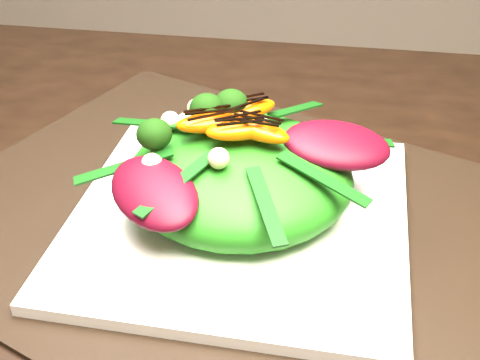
% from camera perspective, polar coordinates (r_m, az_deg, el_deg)
% --- Properties ---
extents(dining_table, '(1.60, 0.90, 0.75)m').
position_cam_1_polar(dining_table, '(0.62, -18.06, -4.89)').
color(dining_table, black).
rests_on(dining_table, floor).
extents(placemat, '(0.66, 0.59, 0.00)m').
position_cam_1_polar(placemat, '(0.57, 0.00, -3.83)').
color(placemat, black).
rests_on(placemat, dining_table).
extents(plate_base, '(0.29, 0.29, 0.01)m').
position_cam_1_polar(plate_base, '(0.56, 0.00, -3.22)').
color(plate_base, silver).
rests_on(plate_base, placemat).
extents(salad_bowl, '(0.25, 0.25, 0.02)m').
position_cam_1_polar(salad_bowl, '(0.55, 0.00, -2.04)').
color(salad_bowl, white).
rests_on(salad_bowl, plate_base).
extents(lettuce_mound, '(0.21, 0.21, 0.06)m').
position_cam_1_polar(lettuce_mound, '(0.54, 0.00, 0.47)').
color(lettuce_mound, '#277816').
rests_on(lettuce_mound, salad_bowl).
extents(radicchio_leaf, '(0.09, 0.07, 0.02)m').
position_cam_1_polar(radicchio_leaf, '(0.53, 8.60, 3.12)').
color(radicchio_leaf, '#410713').
rests_on(radicchio_leaf, lettuce_mound).
extents(orange_segment, '(0.06, 0.03, 0.01)m').
position_cam_1_polar(orange_segment, '(0.54, -0.87, 5.24)').
color(orange_segment, '#FD5304').
rests_on(orange_segment, lettuce_mound).
extents(broccoli_floret, '(0.04, 0.04, 0.04)m').
position_cam_1_polar(broccoli_floret, '(0.55, -6.06, 6.34)').
color(broccoli_floret, black).
rests_on(broccoli_floret, lettuce_mound).
extents(macadamia_nut, '(0.02, 0.02, 0.02)m').
position_cam_1_polar(macadamia_nut, '(0.49, 2.56, 1.96)').
color(macadamia_nut, beige).
rests_on(macadamia_nut, lettuce_mound).
extents(balsamic_drizzle, '(0.04, 0.01, 0.00)m').
position_cam_1_polar(balsamic_drizzle, '(0.53, -0.87, 6.00)').
color(balsamic_drizzle, black).
rests_on(balsamic_drizzle, orange_segment).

